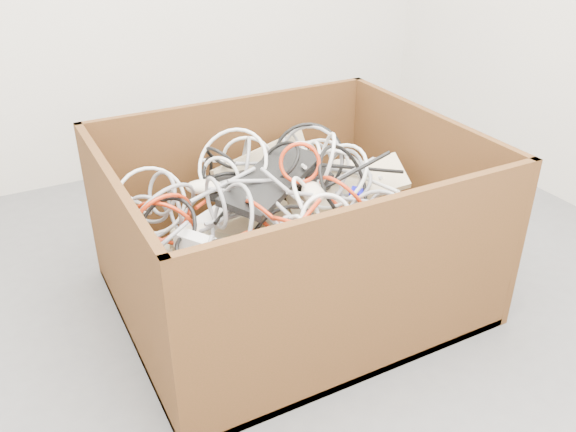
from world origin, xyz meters
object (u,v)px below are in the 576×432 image
power_strip_right (223,252)px  vga_plug (357,193)px  power_strip_left (224,212)px  cardboard_box (287,260)px

power_strip_right → vga_plug: (0.51, 0.11, 0.01)m
power_strip_left → vga_plug: size_ratio=6.48×
power_strip_left → power_strip_right: size_ratio=1.09×
cardboard_box → power_strip_right: (-0.28, -0.15, 0.20)m
power_strip_left → vga_plug: power_strip_left is taller
power_strip_right → power_strip_left: bearing=112.1°
power_strip_left → power_strip_right: bearing=-123.9°
power_strip_left → cardboard_box: bearing=-28.9°
power_strip_right → cardboard_box: bearing=73.2°
cardboard_box → vga_plug: cardboard_box is taller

